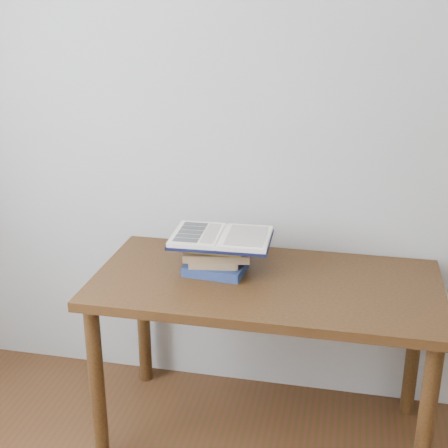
# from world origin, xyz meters

# --- Properties ---
(room_shell) EXTENTS (3.54, 3.54, 2.62)m
(room_shell) POSITION_xyz_m (-0.08, 0.01, 1.63)
(room_shell) COLOR #B0AEA7
(room_shell) RESTS_ON ground
(desk) EXTENTS (1.35, 0.68, 0.72)m
(desk) POSITION_xyz_m (0.01, 1.38, 0.63)
(desk) COLOR #492E12
(desk) RESTS_ON ground
(book_stack) EXTENTS (0.29, 0.23, 0.13)m
(book_stack) POSITION_xyz_m (-0.19, 1.43, 0.79)
(book_stack) COLOR #19274C
(book_stack) RESTS_ON desk
(open_book) EXTENTS (0.40, 0.28, 0.03)m
(open_book) POSITION_xyz_m (-0.18, 1.44, 0.87)
(open_book) COLOR black
(open_book) RESTS_ON book_stack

